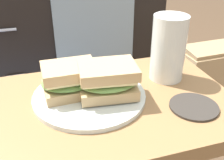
{
  "coord_description": "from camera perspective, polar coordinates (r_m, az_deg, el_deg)",
  "views": [
    {
      "loc": [
        -0.13,
        -0.46,
        0.78
      ],
      "look_at": [
        0.02,
        0.0,
        0.51
      ],
      "focal_mm": 43.65,
      "sensor_mm": 36.0,
      "label": 1
    }
  ],
  "objects": [
    {
      "name": "side_table",
      "position": [
        0.63,
        -1.46,
        -11.39
      ],
      "size": [
        0.56,
        0.36,
        0.46
      ],
      "color": "olive",
      "rests_on": "ground"
    },
    {
      "name": "tv_cabinet",
      "position": [
        1.5,
        -10.05,
        9.76
      ],
      "size": [
        0.96,
        0.46,
        0.58
      ],
      "color": "black",
      "rests_on": "ground"
    },
    {
      "name": "plate",
      "position": [
        0.59,
        -4.74,
        -3.3
      ],
      "size": [
        0.24,
        0.24,
        0.01
      ],
      "primitive_type": "cylinder",
      "color": "silver",
      "rests_on": "side_table"
    },
    {
      "name": "sandwich_front",
      "position": [
        0.58,
        -8.81,
        0.07
      ],
      "size": [
        0.12,
        0.09,
        0.07
      ],
      "color": "tan",
      "rests_on": "plate"
    },
    {
      "name": "sandwich_back",
      "position": [
        0.56,
        -0.9,
        0.07
      ],
      "size": [
        0.14,
        0.11,
        0.07
      ],
      "color": "tan",
      "rests_on": "plate"
    },
    {
      "name": "beer_glass",
      "position": [
        0.65,
        11.7,
        6.34
      ],
      "size": [
        0.08,
        0.08,
        0.15
      ],
      "color": "silver",
      "rests_on": "side_table"
    },
    {
      "name": "coaster",
      "position": [
        0.58,
        16.77,
        -5.34
      ],
      "size": [
        0.1,
        0.1,
        0.01
      ],
      "primitive_type": "cylinder",
      "color": "#332D28",
      "rests_on": "side_table"
    },
    {
      "name": "paper_bag",
      "position": [
        1.28,
        18.79,
        -0.79
      ],
      "size": [
        0.24,
        0.15,
        0.35
      ],
      "color": "tan",
      "rests_on": "ground"
    }
  ]
}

